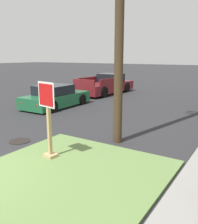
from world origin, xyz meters
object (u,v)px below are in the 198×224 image
(parked_sedan_green, at_px, (56,97))
(manhole_cover, at_px, (20,141))
(pickup_truck_maroon, at_px, (106,85))
(stop_sign, at_px, (49,122))

(parked_sedan_green, bearing_deg, manhole_cover, -59.55)
(manhole_cover, distance_m, parked_sedan_green, 5.92)
(pickup_truck_maroon, bearing_deg, manhole_cover, -73.62)
(stop_sign, bearing_deg, parked_sedan_green, 131.17)
(stop_sign, relative_size, manhole_cover, 3.00)
(stop_sign, height_order, manhole_cover, stop_sign)
(manhole_cover, distance_m, pickup_truck_maroon, 11.50)
(stop_sign, distance_m, parked_sedan_green, 7.48)
(stop_sign, xyz_separation_m, parked_sedan_green, (-4.91, 5.62, -0.53))
(manhole_cover, bearing_deg, stop_sign, -15.56)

